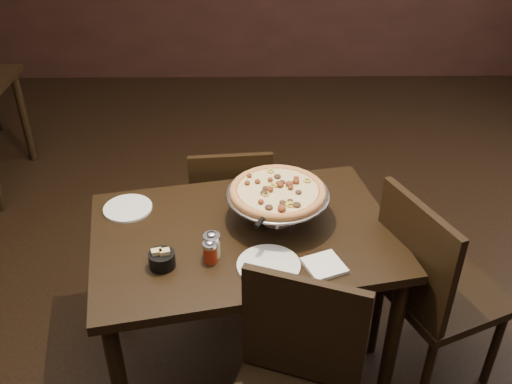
{
  "coord_description": "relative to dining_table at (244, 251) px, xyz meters",
  "views": [
    {
      "loc": [
        0.0,
        -1.98,
        2.21
      ],
      "look_at": [
        0.03,
        -0.06,
        0.94
      ],
      "focal_mm": 40.0,
      "sensor_mm": 36.0,
      "label": 1
    }
  ],
  "objects": [
    {
      "name": "serving_spatula",
      "position": [
        0.08,
        -0.1,
        0.24
      ],
      "size": [
        0.16,
        0.16,
        0.02
      ],
      "rotation": [
        0.0,
        0.0,
        -0.47
      ],
      "color": "silver",
      "rests_on": "pizza_stand"
    },
    {
      "name": "chair_side",
      "position": [
        0.8,
        -0.08,
        -0.13
      ],
      "size": [
        0.61,
        0.61,
        0.99
      ],
      "rotation": [
        0.0,
        0.0,
        1.98
      ],
      "color": "black",
      "rests_on": "ground"
    },
    {
      "name": "plate_near",
      "position": [
        0.09,
        -0.22,
        0.11
      ],
      "size": [
        0.24,
        0.24,
        0.01
      ],
      "primitive_type": "cylinder",
      "color": "white",
      "rests_on": "dining_table"
    },
    {
      "name": "parmesan_shaker",
      "position": [
        -0.12,
        -0.15,
        0.16
      ],
      "size": [
        0.07,
        0.07,
        0.11
      ],
      "color": "beige",
      "rests_on": "dining_table"
    },
    {
      "name": "napkin_stack",
      "position": [
        0.31,
        -0.23,
        0.11
      ],
      "size": [
        0.18,
        0.18,
        0.01
      ],
      "primitive_type": "cube",
      "rotation": [
        0.0,
        0.0,
        0.39
      ],
      "color": "white",
      "rests_on": "dining_table"
    },
    {
      "name": "pepper_flake_shaker",
      "position": [
        -0.13,
        -0.19,
        0.15
      ],
      "size": [
        0.06,
        0.06,
        0.1
      ],
      "color": "maroon",
      "rests_on": "dining_table"
    },
    {
      "name": "room",
      "position": [
        0.09,
        0.13,
        0.73
      ],
      "size": [
        6.04,
        7.04,
        2.84
      ],
      "color": "black",
      "rests_on": "ground"
    },
    {
      "name": "dining_table",
      "position": [
        0.0,
        0.0,
        0.0
      ],
      "size": [
        1.38,
        1.06,
        0.77
      ],
      "rotation": [
        0.0,
        0.0,
        0.2
      ],
      "color": "black",
      "rests_on": "ground"
    },
    {
      "name": "packet_caddy",
      "position": [
        -0.31,
        -0.21,
        0.14
      ],
      "size": [
        0.1,
        0.1,
        0.08
      ],
      "rotation": [
        0.0,
        0.0,
        0.27
      ],
      "color": "black",
      "rests_on": "dining_table"
    },
    {
      "name": "plate_left",
      "position": [
        -0.51,
        0.17,
        0.11
      ],
      "size": [
        0.21,
        0.21,
        0.01
      ],
      "primitive_type": "cylinder",
      "color": "white",
      "rests_on": "dining_table"
    },
    {
      "name": "pizza_stand",
      "position": [
        0.14,
        0.08,
        0.25
      ],
      "size": [
        0.43,
        0.43,
        0.18
      ],
      "color": "silver",
      "rests_on": "dining_table"
    },
    {
      "name": "chair_far",
      "position": [
        -0.08,
        0.58,
        -0.2
      ],
      "size": [
        0.44,
        0.44,
        0.87
      ],
      "rotation": [
        0.0,
        0.0,
        3.23
      ],
      "color": "black",
      "rests_on": "ground"
    }
  ]
}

